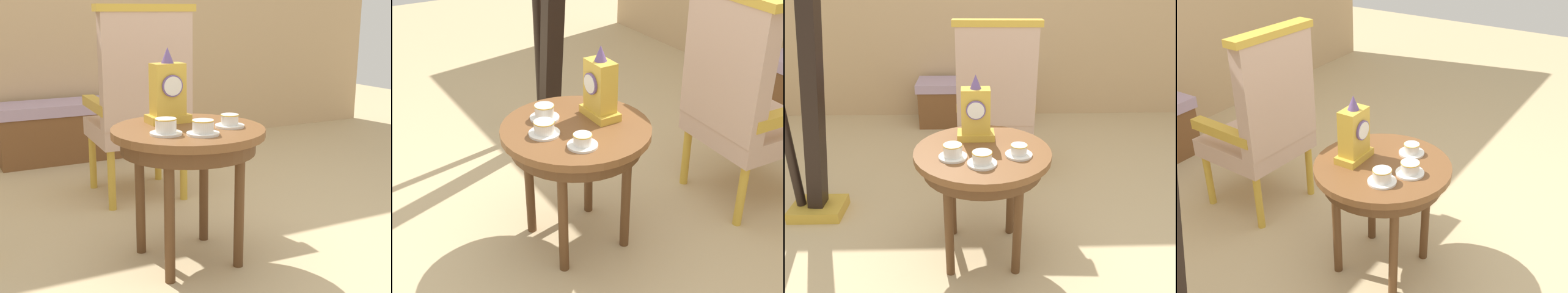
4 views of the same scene
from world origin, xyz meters
TOP-DOWN VIEW (x-y plane):
  - ground_plane at (0.00, 0.00)m, footprint 10.00×10.00m
  - side_table at (-0.04, -0.05)m, footprint 0.67×0.67m
  - teacup_left at (-0.18, -0.13)m, footprint 0.13×0.13m
  - teacup_right at (-0.05, -0.20)m, footprint 0.14×0.14m
  - teacup_center at (0.12, -0.12)m, footprint 0.13×0.13m
  - mantel_clock at (-0.07, 0.09)m, footprint 0.19×0.11m
  - armchair at (0.08, 0.83)m, footprint 0.57×0.55m
  - harp at (-1.03, 0.34)m, footprint 0.40×0.24m

SIDE VIEW (x-z plane):
  - ground_plane at x=0.00m, z-range 0.00..0.00m
  - side_table at x=-0.04m, z-range 0.23..0.84m
  - armchair at x=0.08m, z-range 0.02..1.16m
  - teacup_center at x=0.12m, z-range 0.61..0.67m
  - teacup_right at x=-0.05m, z-range 0.61..0.67m
  - teacup_left at x=-0.18m, z-range 0.61..0.68m
  - harp at x=-1.03m, z-range -0.17..1.60m
  - mantel_clock at x=-0.07m, z-range 0.58..0.92m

